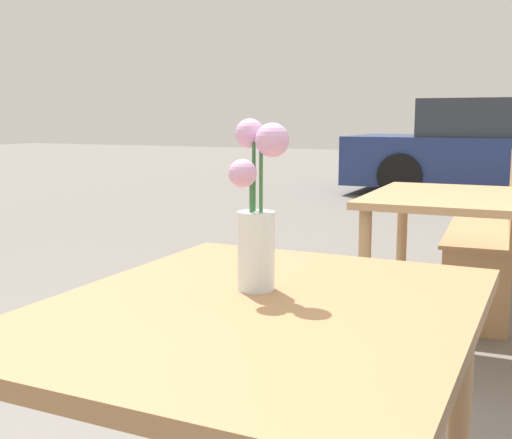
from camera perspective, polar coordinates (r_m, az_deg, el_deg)
name	(u,v)px	position (r m, az deg, el deg)	size (l,w,h in m)	color
table_front	(261,364)	(1.18, 0.44, -12.70)	(0.73, 0.89, 0.74)	#9E7047
flower_vase	(257,219)	(1.20, 0.06, 0.01)	(0.11, 0.11, 0.32)	silver
bench_middle	(496,220)	(4.07, 20.58, -0.02)	(0.48, 1.73, 0.85)	tan
table_back	(471,221)	(2.83, 18.54, -0.12)	(0.85, 0.88, 0.75)	tan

